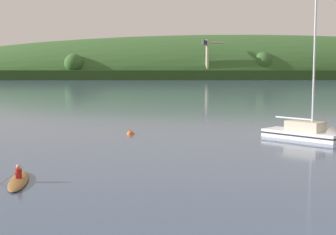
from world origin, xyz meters
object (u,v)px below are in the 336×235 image
(dockside_crane, at_px, (208,61))
(canoe_with_paddler, at_px, (19,181))
(sailboat_near_mooring, at_px, (313,137))
(mooring_buoy_off_fishing_boat, at_px, (130,134))

(dockside_crane, xyz_separation_m, canoe_with_paddler, (-46.65, -185.33, -7.78))
(dockside_crane, relative_size, sailboat_near_mooring, 1.40)
(dockside_crane, height_order, canoe_with_paddler, dockside_crane)
(canoe_with_paddler, relative_size, mooring_buoy_off_fishing_boat, 6.30)
(sailboat_near_mooring, xyz_separation_m, mooring_buoy_off_fishing_boat, (-13.93, 4.78, -0.24))
(sailboat_near_mooring, bearing_deg, canoe_with_paddler, -96.85)
(sailboat_near_mooring, relative_size, canoe_with_paddler, 2.74)
(canoe_with_paddler, bearing_deg, sailboat_near_mooring, 117.53)
(dockside_crane, bearing_deg, sailboat_near_mooring, -116.03)
(canoe_with_paddler, bearing_deg, dockside_crane, 162.90)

